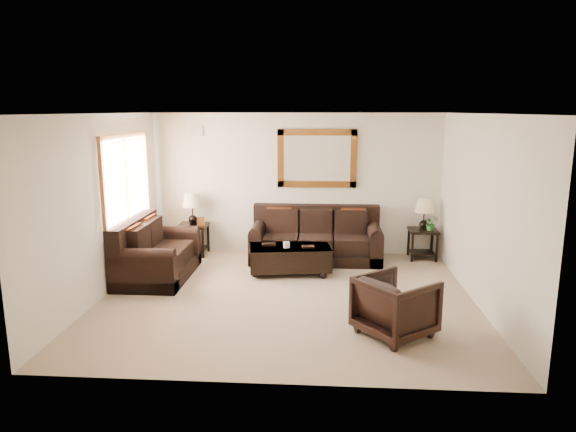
# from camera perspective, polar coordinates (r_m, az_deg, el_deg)

# --- Properties ---
(room) EXTENTS (5.51, 5.01, 2.71)m
(room) POSITION_cam_1_polar(r_m,az_deg,el_deg) (7.42, -0.13, 0.83)
(room) COLOR gray
(room) RESTS_ON ground
(window) EXTENTS (0.07, 1.96, 1.66)m
(window) POSITION_cam_1_polar(r_m,az_deg,el_deg) (8.86, -17.43, 3.38)
(window) COLOR white
(window) RESTS_ON room
(mirror) EXTENTS (1.50, 0.06, 1.10)m
(mirror) POSITION_cam_1_polar(r_m,az_deg,el_deg) (9.78, 3.24, 6.40)
(mirror) COLOR #46220E
(mirror) RESTS_ON room
(air_vent) EXTENTS (0.25, 0.02, 0.18)m
(air_vent) POSITION_cam_1_polar(r_m,az_deg,el_deg) (10.05, -10.13, 9.24)
(air_vent) COLOR #999999
(air_vent) RESTS_ON room
(sofa) EXTENTS (2.39, 1.03, 0.98)m
(sofa) POSITION_cam_1_polar(r_m,az_deg,el_deg) (9.60, 3.10, -2.76)
(sofa) COLOR black
(sofa) RESTS_ON room
(loveseat) EXTENTS (1.04, 1.76, 0.99)m
(loveseat) POSITION_cam_1_polar(r_m,az_deg,el_deg) (8.85, -14.64, -4.33)
(loveseat) COLOR black
(loveseat) RESTS_ON room
(end_table_left) EXTENTS (0.55, 0.55, 1.20)m
(end_table_left) POSITION_cam_1_polar(r_m,az_deg,el_deg) (9.97, -10.54, 0.13)
(end_table_left) COLOR black
(end_table_left) RESTS_ON room
(end_table_right) EXTENTS (0.52, 0.52, 1.14)m
(end_table_right) POSITION_cam_1_polar(r_m,az_deg,el_deg) (9.86, 14.84, -0.43)
(end_table_right) COLOR black
(end_table_right) RESTS_ON room
(coffee_table) EXTENTS (1.48, 0.94, 0.59)m
(coffee_table) POSITION_cam_1_polar(r_m,az_deg,el_deg) (8.80, 0.22, -4.50)
(coffee_table) COLOR black
(coffee_table) RESTS_ON room
(armchair) EXTENTS (1.09, 1.10, 0.83)m
(armchair) POSITION_cam_1_polar(r_m,az_deg,el_deg) (6.54, 11.88, -9.47)
(armchair) COLOR black
(armchair) RESTS_ON floor
(potted_plant) EXTENTS (0.34, 0.36, 0.22)m
(potted_plant) POSITION_cam_1_polar(r_m,az_deg,el_deg) (9.81, 15.57, -0.94)
(potted_plant) COLOR #20531C
(potted_plant) RESTS_ON end_table_right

